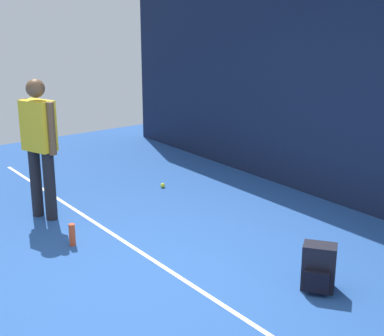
# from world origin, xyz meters

# --- Properties ---
(ground_plane) EXTENTS (12.00, 12.00, 0.00)m
(ground_plane) POSITION_xyz_m (0.00, 0.00, 0.00)
(ground_plane) COLOR #234C93
(back_fence) EXTENTS (10.00, 0.10, 2.76)m
(back_fence) POSITION_xyz_m (0.00, 3.00, 1.38)
(back_fence) COLOR #141E38
(back_fence) RESTS_ON ground
(court_line) EXTENTS (9.00, 0.05, 0.00)m
(court_line) POSITION_xyz_m (0.00, 0.10, 0.00)
(court_line) COLOR white
(court_line) RESTS_ON ground
(tennis_player) EXTENTS (0.50, 0.34, 1.70)m
(tennis_player) POSITION_xyz_m (-2.08, -0.30, 0.97)
(tennis_player) COLOR black
(tennis_player) RESTS_ON ground
(backpack) EXTENTS (0.38, 0.38, 0.44)m
(backpack) POSITION_xyz_m (1.16, 0.98, 0.21)
(backpack) COLOR black
(backpack) RESTS_ON ground
(tennis_ball_by_fence) EXTENTS (0.07, 0.07, 0.07)m
(tennis_ball_by_fence) POSITION_xyz_m (-2.16, 1.50, 0.03)
(tennis_ball_by_fence) COLOR #CCE033
(tennis_ball_by_fence) RESTS_ON ground
(water_bottle) EXTENTS (0.07, 0.07, 0.25)m
(water_bottle) POSITION_xyz_m (-1.10, -0.40, 0.12)
(water_bottle) COLOR #D84C26
(water_bottle) RESTS_ON ground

